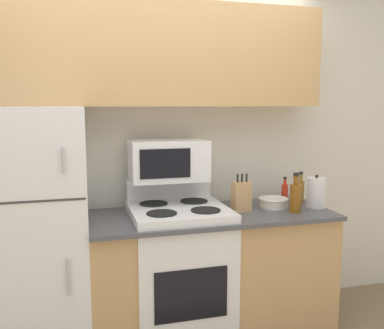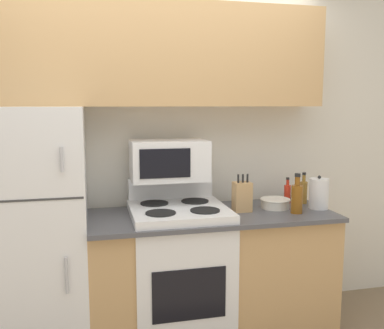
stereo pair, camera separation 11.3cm
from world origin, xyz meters
The scene contains 12 objects.
wall_back centered at (0.00, 0.71, 1.27)m, with size 8.00×0.05×2.55m.
lower_cabinets centered at (0.34, 0.32, 0.44)m, with size 1.70×0.68×0.88m.
refrigerator centered at (-0.85, 0.34, 0.81)m, with size 0.68×0.70×1.62m.
upper_cabinets centered at (0.00, 0.52, 1.97)m, with size 2.38×0.31×0.70m.
stove centered at (0.10, 0.31, 0.48)m, with size 0.66×0.66×1.10m.
microwave centered at (0.06, 0.46, 1.24)m, with size 0.54×0.32×0.28m.
knife_block centered at (0.56, 0.31, 0.99)m, with size 0.12×0.10×0.27m.
bowl centered at (0.83, 0.34, 0.92)m, with size 0.22×0.22×0.07m.
bottle_whiskey centered at (0.91, 0.17, 0.99)m, with size 0.08×0.08×0.28m.
bottle_hot_sauce centered at (0.98, 0.46, 0.96)m, with size 0.05×0.05×0.20m.
bottle_vinegar centered at (1.10, 0.43, 0.98)m, with size 0.06×0.06×0.24m.
kettle centered at (1.13, 0.26, 0.99)m, with size 0.14×0.14×0.24m.
Camera 2 is at (-0.47, -2.49, 1.63)m, focal length 40.00 mm.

